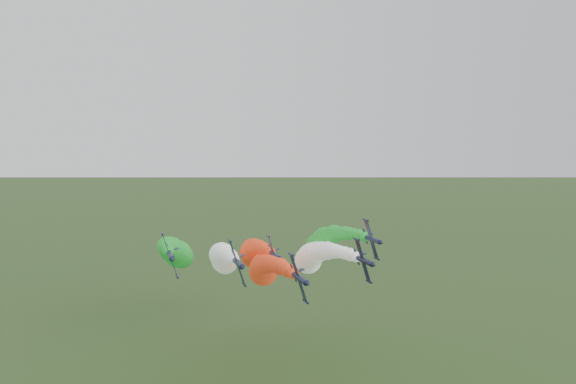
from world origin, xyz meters
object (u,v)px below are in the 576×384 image
jet_lead (265,268)px  jet_trail (252,252)px  jet_outer_left (175,252)px  jet_outer_right (323,241)px  jet_inner_right (313,256)px  jet_inner_left (223,257)px

jet_lead → jet_trail: bearing=84.0°
jet_outer_left → jet_outer_right: (39.29, 0.81, 0.68)m
jet_outer_left → jet_outer_right: 39.30m
jet_outer_right → jet_trail: size_ratio=1.00×
jet_outer_left → jet_lead: bearing=-35.9°
jet_outer_left → jet_inner_right: bearing=-12.2°
jet_inner_left → jet_lead: bearing=-43.3°
jet_lead → jet_trail: jet_lead is taller
jet_outer_left → jet_trail: jet_outer_left is taller
jet_outer_left → jet_outer_right: jet_outer_right is taller
jet_inner_right → jet_outer_left: size_ratio=1.01×
jet_inner_left → jet_outer_right: 29.22m
jet_inner_left → jet_outer_left: (-10.94, 6.10, 0.84)m
jet_inner_left → jet_inner_right: size_ratio=0.99×
jet_outer_right → jet_trail: 19.97m
jet_inner_left → jet_outer_left: 12.55m
jet_inner_left → jet_outer_left: bearing=150.9°
jet_lead → jet_trail: 23.73m
jet_inner_right → jet_outer_left: bearing=167.8°
jet_outer_left → jet_outer_right: size_ratio=0.99×
jet_lead → jet_inner_left: (-8.35, 7.85, 1.50)m
jet_inner_left → jet_inner_right: (22.60, -1.15, -0.83)m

